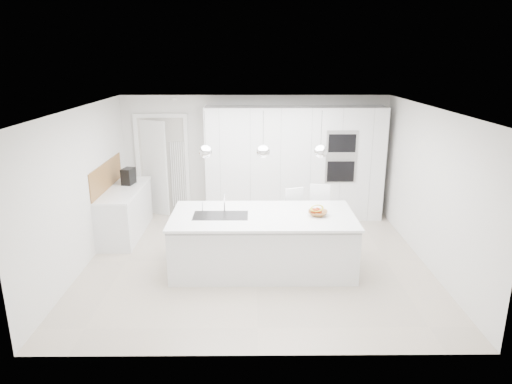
{
  "coord_description": "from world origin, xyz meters",
  "views": [
    {
      "loc": [
        -0.06,
        -6.92,
        3.24
      ],
      "look_at": [
        0.0,
        0.3,
        1.1
      ],
      "focal_mm": 32.0,
      "sensor_mm": 36.0,
      "label": 1
    }
  ],
  "objects_px": {
    "fruit_bowl": "(318,213)",
    "bar_stool_right": "(320,218)",
    "island_base": "(263,244)",
    "bar_stool_left": "(294,220)",
    "espresso_machine": "(128,176)"
  },
  "relations": [
    {
      "from": "island_base",
      "to": "bar_stool_right",
      "type": "xyz_separation_m",
      "value": [
        1.01,
        0.82,
        0.13
      ]
    },
    {
      "from": "bar_stool_right",
      "to": "island_base",
      "type": "bearing_deg",
      "value": -129.89
    },
    {
      "from": "island_base",
      "to": "bar_stool_right",
      "type": "relative_size",
      "value": 2.51
    },
    {
      "from": "island_base",
      "to": "fruit_bowl",
      "type": "xyz_separation_m",
      "value": [
        0.84,
        -0.0,
        0.51
      ]
    },
    {
      "from": "island_base",
      "to": "espresso_machine",
      "type": "relative_size",
      "value": 9.05
    },
    {
      "from": "island_base",
      "to": "bar_stool_left",
      "type": "distance_m",
      "value": 0.98
    },
    {
      "from": "fruit_bowl",
      "to": "bar_stool_left",
      "type": "bearing_deg",
      "value": 109.27
    },
    {
      "from": "fruit_bowl",
      "to": "bar_stool_right",
      "type": "bearing_deg",
      "value": 78.37
    },
    {
      "from": "island_base",
      "to": "espresso_machine",
      "type": "distance_m",
      "value": 3.19
    },
    {
      "from": "espresso_machine",
      "to": "fruit_bowl",
      "type": "bearing_deg",
      "value": -16.97
    },
    {
      "from": "espresso_machine",
      "to": "bar_stool_left",
      "type": "xyz_separation_m",
      "value": [
        3.1,
        -1.04,
        -0.52
      ]
    },
    {
      "from": "fruit_bowl",
      "to": "espresso_machine",
      "type": "relative_size",
      "value": 0.95
    },
    {
      "from": "bar_stool_left",
      "to": "bar_stool_right",
      "type": "xyz_separation_m",
      "value": [
        0.45,
        0.03,
        0.03
      ]
    },
    {
      "from": "fruit_bowl",
      "to": "espresso_machine",
      "type": "height_order",
      "value": "espresso_machine"
    },
    {
      "from": "island_base",
      "to": "bar_stool_left",
      "type": "height_order",
      "value": "bar_stool_left"
    }
  ]
}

